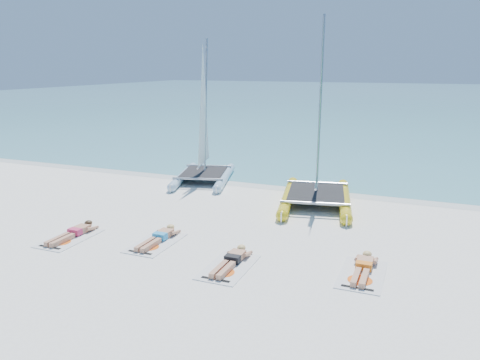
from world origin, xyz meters
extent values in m
plane|color=white|center=(0.00, 0.00, 0.00)|extent=(140.00, 140.00, 0.00)
cube|color=#79BFCA|center=(0.00, 63.00, 0.01)|extent=(140.00, 115.00, 0.01)
cube|color=silver|center=(0.00, 5.50, 0.00)|extent=(140.00, 1.40, 0.01)
cylinder|color=#C2EAFF|center=(-3.12, 4.95, 0.17)|extent=(1.39, 3.89, 0.35)
cone|color=#C2EAFF|center=(-3.70, 7.04, 0.17)|extent=(0.45, 0.57, 0.33)
cylinder|color=#C2EAFF|center=(-1.42, 5.41, 0.17)|extent=(1.39, 3.89, 0.35)
cone|color=#C2EAFF|center=(-2.00, 7.51, 0.17)|extent=(0.45, 0.57, 0.33)
cube|color=black|center=(-2.27, 5.18, 0.38)|extent=(2.21, 2.54, 0.03)
cylinder|color=#B0B3B7|center=(-2.46, 5.86, 3.08)|extent=(0.36, 1.02, 5.43)
cylinder|color=gold|center=(1.90, 3.46, 0.19)|extent=(1.24, 4.37, 0.39)
cone|color=gold|center=(1.43, 5.82, 0.19)|extent=(0.47, 0.62, 0.37)
cylinder|color=gold|center=(3.82, 3.84, 0.19)|extent=(1.24, 4.37, 0.39)
cone|color=gold|center=(3.35, 6.21, 0.19)|extent=(0.47, 0.62, 0.37)
cube|color=black|center=(2.86, 3.65, 0.42)|extent=(2.32, 2.73, 0.03)
cylinder|color=#B0B3B7|center=(2.71, 4.42, 3.42)|extent=(0.32, 1.15, 6.03)
cube|color=white|center=(-2.75, -2.30, 0.01)|extent=(1.00, 1.85, 0.02)
cube|color=tan|center=(-2.75, -1.87, 0.12)|extent=(0.36, 0.55, 0.17)
cube|color=#D73260|center=(-2.75, -2.07, 0.12)|extent=(0.37, 0.22, 0.17)
cube|color=tan|center=(-2.75, -2.67, 0.09)|extent=(0.31, 0.85, 0.13)
sphere|color=tan|center=(-2.75, -1.50, 0.16)|extent=(0.21, 0.21, 0.21)
ellipsoid|color=#342313|center=(-2.75, -1.49, 0.20)|extent=(0.22, 0.24, 0.15)
cube|color=white|center=(-0.32, -1.70, 0.01)|extent=(1.00, 1.85, 0.02)
cube|color=tan|center=(-0.32, -1.27, 0.12)|extent=(0.36, 0.55, 0.17)
cube|color=#299BDB|center=(-0.32, -1.47, 0.12)|extent=(0.37, 0.22, 0.17)
cube|color=tan|center=(-0.32, -2.07, 0.09)|extent=(0.31, 0.85, 0.13)
sphere|color=tan|center=(-0.32, -0.90, 0.16)|extent=(0.21, 0.21, 0.21)
ellipsoid|color=#E8BE6D|center=(-0.32, -0.89, 0.20)|extent=(0.22, 0.24, 0.15)
cube|color=white|center=(2.15, -2.38, 0.01)|extent=(1.00, 1.85, 0.02)
cube|color=tan|center=(2.15, -1.95, 0.12)|extent=(0.36, 0.55, 0.17)
cube|color=black|center=(2.15, -2.15, 0.12)|extent=(0.37, 0.22, 0.17)
cube|color=tan|center=(2.15, -2.75, 0.09)|extent=(0.31, 0.85, 0.13)
sphere|color=tan|center=(2.15, -1.58, 0.16)|extent=(0.21, 0.21, 0.21)
ellipsoid|color=#E8BE6D|center=(2.15, -1.57, 0.20)|extent=(0.22, 0.24, 0.15)
cube|color=white|center=(5.18, -1.60, 0.01)|extent=(1.00, 1.85, 0.02)
cube|color=tan|center=(5.18, -1.17, 0.12)|extent=(0.36, 0.55, 0.17)
cube|color=orange|center=(5.18, -1.37, 0.12)|extent=(0.37, 0.22, 0.17)
cube|color=tan|center=(5.18, -1.97, 0.09)|extent=(0.31, 0.85, 0.13)
sphere|color=tan|center=(5.18, -0.80, 0.16)|extent=(0.21, 0.21, 0.21)
ellipsoid|color=#E8BE6D|center=(5.18, -0.79, 0.20)|extent=(0.22, 0.24, 0.15)
camera|label=1|loc=(6.31, -11.91, 4.73)|focal=35.00mm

